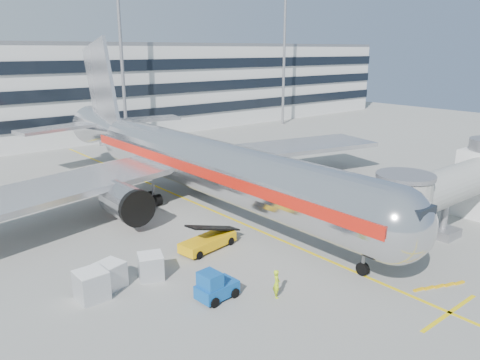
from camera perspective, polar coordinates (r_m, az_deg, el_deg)
ground at (r=37.44m, az=4.69°, el=-7.17°), size 180.00×180.00×0.00m
lead_in_line at (r=44.63m, az=-4.31°, el=-3.33°), size 0.25×70.00×0.01m
stop_bar at (r=30.18m, az=24.20°, el=-14.53°), size 6.00×0.25×0.01m
main_jet at (r=44.83m, az=-5.70°, el=2.35°), size 50.95×48.70×16.06m
jet_bridge at (r=41.42m, az=25.01°, el=-0.70°), size 17.80×4.50×7.00m
terminal at (r=86.24m, az=-23.57°, el=9.93°), size 150.00×24.25×15.60m
light_mast_centre at (r=73.95m, az=-14.32°, el=15.49°), size 2.40×1.20×25.45m
light_mast_east at (r=93.92m, az=5.43°, el=15.83°), size 2.40×1.20×25.45m
belt_loader at (r=35.34m, az=-3.95°, el=-7.42°), size 4.95×2.38×2.32m
baggage_tug at (r=28.65m, az=-3.09°, el=-12.88°), size 2.58×1.75×1.87m
cargo_container_left at (r=29.95m, az=-17.66°, el=-12.11°), size 1.73×1.73×1.81m
cargo_container_right at (r=31.00m, az=-15.56°, el=-11.09°), size 1.93×1.93×1.66m
cargo_container_front at (r=31.57m, az=-10.83°, el=-10.28°), size 2.01×2.01×1.65m
ramp_worker at (r=28.88m, az=4.48°, el=-12.48°), size 0.72×0.78×1.79m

